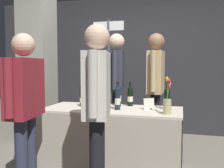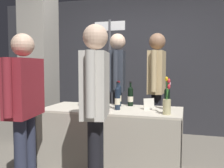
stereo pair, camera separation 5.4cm
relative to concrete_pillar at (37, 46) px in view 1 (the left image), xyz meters
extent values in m
cube|color=#2D2D33|center=(1.58, 1.09, -0.31)|extent=(6.04, 0.12, 2.61)
cube|color=gray|center=(0.00, 0.00, 0.00)|extent=(0.50, 0.50, 3.23)
cube|color=beige|center=(1.58, -0.90, -0.87)|extent=(1.68, 0.73, 0.02)
cube|color=#ABA392|center=(1.58, -1.26, -1.25)|extent=(1.68, 0.01, 0.74)
cube|color=#ABA392|center=(1.58, -0.54, -1.25)|extent=(1.68, 0.01, 0.74)
cube|color=#ABA392|center=(0.75, -0.90, -1.25)|extent=(0.01, 0.73, 0.74)
cube|color=#ABA392|center=(2.41, -0.90, -1.25)|extent=(0.01, 0.73, 0.74)
cylinder|color=#192333|center=(1.61, -0.70, -0.74)|extent=(0.07, 0.07, 0.24)
sphere|color=#192333|center=(1.61, -0.70, -0.62)|extent=(0.07, 0.07, 0.07)
cylinder|color=#192333|center=(1.61, -0.70, -0.58)|extent=(0.03, 0.03, 0.07)
cylinder|color=maroon|center=(1.61, -0.70, -0.54)|extent=(0.03, 0.03, 0.02)
cylinder|color=beige|center=(1.61, -0.70, -0.75)|extent=(0.07, 0.07, 0.08)
cylinder|color=#192333|center=(1.67, -0.97, -0.74)|extent=(0.06, 0.06, 0.24)
sphere|color=#192333|center=(1.67, -0.97, -0.62)|extent=(0.06, 0.06, 0.06)
cylinder|color=#192333|center=(1.67, -0.97, -0.58)|extent=(0.03, 0.03, 0.08)
cylinder|color=black|center=(1.67, -0.97, -0.53)|extent=(0.03, 0.03, 0.02)
cylinder|color=beige|center=(1.67, -0.97, -0.76)|extent=(0.07, 0.07, 0.08)
cylinder|color=#38230F|center=(1.18, -0.86, -0.76)|extent=(0.07, 0.07, 0.20)
sphere|color=#38230F|center=(1.18, -0.86, -0.66)|extent=(0.07, 0.07, 0.07)
cylinder|color=#38230F|center=(1.18, -0.86, -0.62)|extent=(0.02, 0.02, 0.08)
cylinder|color=black|center=(1.18, -0.86, -0.57)|extent=(0.03, 0.03, 0.02)
cylinder|color=beige|center=(1.18, -0.86, -0.77)|extent=(0.07, 0.07, 0.06)
cylinder|color=black|center=(1.76, -0.65, -0.75)|extent=(0.07, 0.07, 0.22)
sphere|color=black|center=(1.76, -0.65, -0.64)|extent=(0.07, 0.07, 0.07)
cylinder|color=black|center=(1.76, -0.65, -0.60)|extent=(0.03, 0.03, 0.08)
cylinder|color=black|center=(1.76, -0.65, -0.55)|extent=(0.03, 0.03, 0.02)
cylinder|color=beige|center=(1.76, -0.65, -0.76)|extent=(0.07, 0.07, 0.07)
cylinder|color=black|center=(2.23, -0.80, -0.74)|extent=(0.07, 0.07, 0.23)
sphere|color=black|center=(2.23, -0.80, -0.63)|extent=(0.07, 0.07, 0.07)
cylinder|color=black|center=(2.23, -0.80, -0.59)|extent=(0.02, 0.02, 0.09)
cylinder|color=black|center=(2.23, -0.80, -0.53)|extent=(0.03, 0.03, 0.02)
cylinder|color=beige|center=(2.23, -0.80, -0.76)|extent=(0.07, 0.07, 0.07)
cylinder|color=silver|center=(1.53, -0.97, -0.85)|extent=(0.07, 0.07, 0.00)
cylinder|color=silver|center=(1.53, -0.97, -0.82)|extent=(0.01, 0.01, 0.07)
cone|color=silver|center=(1.53, -0.97, -0.74)|extent=(0.07, 0.07, 0.07)
cylinder|color=#590C19|center=(1.53, -0.97, -0.76)|extent=(0.04, 0.04, 0.02)
cylinder|color=tan|center=(2.25, -1.11, -0.77)|extent=(0.09, 0.09, 0.16)
cylinder|color=#38722D|center=(2.26, -1.11, -0.63)|extent=(0.04, 0.03, 0.28)
ellipsoid|color=red|center=(2.27, -1.10, -0.50)|extent=(0.03, 0.03, 0.05)
cylinder|color=#38722D|center=(2.25, -1.09, -0.65)|extent=(0.05, 0.03, 0.25)
ellipsoid|color=pink|center=(2.28, -1.08, -0.52)|extent=(0.03, 0.03, 0.05)
cylinder|color=#38722D|center=(2.25, -1.11, -0.62)|extent=(0.02, 0.02, 0.30)
ellipsoid|color=gold|center=(2.25, -1.10, -0.47)|extent=(0.03, 0.03, 0.05)
cylinder|color=#38722D|center=(2.26, -1.11, -0.66)|extent=(0.04, 0.02, 0.22)
ellipsoid|color=red|center=(2.27, -1.10, -0.56)|extent=(0.03, 0.03, 0.05)
cube|color=silver|center=(2.03, -0.85, -0.79)|extent=(0.12, 0.10, 0.13)
cylinder|color=black|center=(1.41, 0.00, -1.17)|extent=(0.12, 0.12, 0.89)
cylinder|color=black|center=(1.44, -0.15, -1.17)|extent=(0.12, 0.12, 0.89)
cube|color=#2D333D|center=(1.42, -0.07, -0.42)|extent=(0.26, 0.42, 0.63)
sphere|color=beige|center=(1.42, -0.07, 0.04)|extent=(0.24, 0.24, 0.24)
cylinder|color=#2D333D|center=(1.39, 0.17, -0.39)|extent=(0.08, 0.08, 0.58)
cylinder|color=#2D333D|center=(1.46, -0.31, -0.39)|extent=(0.08, 0.08, 0.58)
cylinder|color=black|center=(2.03, 0.01, -1.18)|extent=(0.12, 0.12, 0.88)
cylinder|color=black|center=(2.02, -0.17, -1.18)|extent=(0.12, 0.12, 0.88)
cube|color=tan|center=(2.03, -0.08, -0.43)|extent=(0.23, 0.46, 0.62)
sphere|color=#8C664C|center=(2.03, -0.08, 0.02)|extent=(0.24, 0.24, 0.24)
cylinder|color=tan|center=(2.04, 0.19, -0.40)|extent=(0.08, 0.08, 0.57)
cylinder|color=tan|center=(2.02, -0.35, -0.40)|extent=(0.08, 0.08, 0.57)
cylinder|color=black|center=(1.68, -1.80, -1.20)|extent=(0.12, 0.12, 0.82)
cylinder|color=black|center=(1.65, -1.62, -1.20)|extent=(0.12, 0.12, 0.82)
cube|color=beige|center=(1.67, -1.71, -0.50)|extent=(0.30, 0.50, 0.58)
sphere|color=beige|center=(1.67, -1.71, -0.08)|extent=(0.23, 0.23, 0.23)
cylinder|color=beige|center=(1.72, -1.98, -0.48)|extent=(0.08, 0.08, 0.54)
cylinder|color=beige|center=(1.61, -1.44, -0.48)|extent=(0.08, 0.08, 0.54)
cylinder|color=#2D3347|center=(0.96, -1.86, -1.22)|extent=(0.12, 0.12, 0.79)
cylinder|color=#2D3347|center=(0.94, -1.67, -1.22)|extent=(0.12, 0.12, 0.79)
cube|color=maroon|center=(0.95, -1.77, -0.54)|extent=(0.27, 0.49, 0.56)
sphere|color=beige|center=(0.95, -1.77, -0.14)|extent=(0.22, 0.22, 0.22)
cylinder|color=maroon|center=(0.99, -2.04, -0.52)|extent=(0.08, 0.08, 0.52)
cylinder|color=maroon|center=(0.92, -1.49, -0.52)|extent=(0.08, 0.08, 0.52)
cylinder|color=#47474C|center=(1.19, 0.28, -0.59)|extent=(0.04, 0.04, 2.06)
cube|color=silver|center=(1.19, 0.28, 0.33)|extent=(0.53, 0.02, 0.15)
camera|label=1|loc=(2.40, -3.86, -0.33)|focal=40.63mm
camera|label=2|loc=(2.45, -3.85, -0.33)|focal=40.63mm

